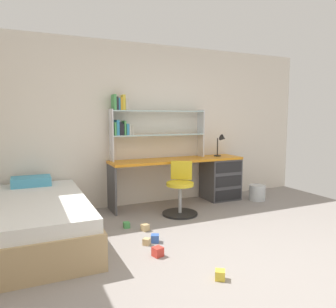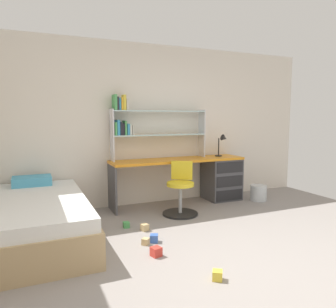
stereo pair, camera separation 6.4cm
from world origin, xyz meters
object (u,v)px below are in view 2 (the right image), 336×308
Objects in this scene: bookshelf_hutch at (144,123)px; toy_block_natural_5 at (146,242)px; toy_block_yellow_0 at (217,275)px; desk_lamp at (223,142)px; toy_block_red_3 at (156,252)px; swivel_chair at (181,194)px; waste_bin at (259,193)px; toy_block_green_1 at (126,225)px; desk at (211,176)px; toy_block_natural_2 at (145,227)px; bed_platform at (34,220)px; toy_block_blue_4 at (154,238)px.

bookshelf_hutch reaches higher than toy_block_natural_5.
desk_lamp is at bearing 56.14° from toy_block_yellow_0.
toy_block_natural_5 is at bearing 107.88° from toy_block_yellow_0.
desk_lamp is at bearing 41.77° from toy_block_red_3.
swivel_chair is (0.33, -0.66, -1.03)m from bookshelf_hutch.
waste_bin is (0.51, -0.36, -0.87)m from desk_lamp.
swivel_chair reaches higher than toy_block_green_1.
desk is 1.41× the size of bookshelf_hutch.
toy_block_yellow_0 is at bearing -82.81° from toy_block_natural_2.
toy_block_yellow_0 is at bearing -136.17° from waste_bin.
desk is 2.93m from bed_platform.
toy_block_yellow_0 is 1.17× the size of toy_block_natural_5.
toy_block_yellow_0 is at bearing -77.34° from toy_block_green_1.
bed_platform is 2.18m from toy_block_yellow_0.
bookshelf_hutch is 2.02m from toy_block_blue_4.
toy_block_natural_2 is at bearing -8.44° from bed_platform.
toy_block_yellow_0 is 1.04m from toy_block_natural_5.
toy_block_green_1 is at bearing 93.99° from toy_block_natural_5.
swivel_chair reaches higher than toy_block_red_3.
toy_block_yellow_0 is 0.74m from toy_block_red_3.
toy_block_natural_2 is at bearing 97.19° from toy_block_yellow_0.
toy_block_blue_4 is at bearing -139.10° from desk.
bookshelf_hutch is 4.15× the size of desk_lamp.
toy_block_natural_5 is (-0.32, 0.99, -0.01)m from toy_block_yellow_0.
waste_bin is 2.51m from toy_block_green_1.
toy_block_natural_2 is at bearing -148.05° from desk.
bookshelf_hutch is at bearing 57.73° from toy_block_green_1.
toy_block_red_3 is (-0.32, 0.67, 0.00)m from toy_block_yellow_0.
bed_platform is at bearing -179.64° from toy_block_green_1.
swivel_chair is 0.88m from toy_block_natural_2.
waste_bin is at bearing 14.76° from toy_block_natural_2.
swivel_chair is at bearing 54.37° from toy_block_red_3.
toy_block_yellow_0 reaches higher than toy_block_natural_2.
bed_platform is (-3.06, -0.77, -0.75)m from desk_lamp.
bed_platform is 27.31× the size of toy_block_green_1.
bookshelf_hutch reaches higher than toy_block_natural_2.
toy_block_yellow_0 is at bearing -106.12° from swivel_chair.
desk reaches higher than bed_platform.
bookshelf_hutch is 21.49× the size of toy_block_natural_5.
toy_block_yellow_0 is (-1.60, -2.38, -0.96)m from desk_lamp.
toy_block_green_1 is at bearing 92.66° from toy_block_red_3.
desk_lamp is at bearing 145.12° from waste_bin.
toy_block_natural_2 is at bearing 71.94° from toy_block_natural_5.
desk_lamp is 1.38× the size of waste_bin.
toy_block_blue_4 is (-0.03, -0.40, 0.00)m from toy_block_natural_2.
bed_platform reaches higher than toy_block_natural_2.
bed_platform is at bearing -173.41° from waste_bin.
desk_lamp is 5.18× the size of toy_block_natural_5.
toy_block_green_1 is (-1.72, -0.76, -0.39)m from desk.
toy_block_natural_5 is (-2.43, -1.03, -0.10)m from waste_bin.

